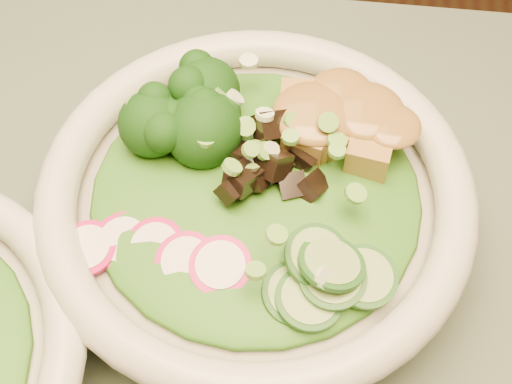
# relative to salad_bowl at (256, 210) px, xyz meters

# --- Properties ---
(salad_bowl) EXTENTS (0.26, 0.26, 0.07)m
(salad_bowl) POSITION_rel_salad_bowl_xyz_m (0.00, 0.00, 0.00)
(salad_bowl) COLOR beige
(salad_bowl) RESTS_ON dining_table
(lettuce_bed) EXTENTS (0.20, 0.20, 0.02)m
(lettuce_bed) POSITION_rel_salad_bowl_xyz_m (0.00, 0.00, 0.02)
(lettuce_bed) COLOR #1B5511
(lettuce_bed) RESTS_ON salad_bowl
(broccoli_florets) EXTENTS (0.10, 0.09, 0.04)m
(broccoli_florets) POSITION_rel_salad_bowl_xyz_m (-0.05, 0.04, 0.04)
(broccoli_florets) COLOR black
(broccoli_florets) RESTS_ON salad_bowl
(radish_slices) EXTENTS (0.11, 0.07, 0.02)m
(radish_slices) POSITION_rel_salad_bowl_xyz_m (-0.04, -0.05, 0.02)
(radish_slices) COLOR #B80E50
(radish_slices) RESTS_ON salad_bowl
(cucumber_slices) EXTENTS (0.09, 0.09, 0.03)m
(cucumber_slices) POSITION_rel_salad_bowl_xyz_m (0.04, -0.04, 0.03)
(cucumber_slices) COLOR #88AF61
(cucumber_slices) RESTS_ON salad_bowl
(mushroom_heap) EXTENTS (0.09, 0.09, 0.04)m
(mushroom_heap) POSITION_rel_salad_bowl_xyz_m (0.01, 0.01, 0.03)
(mushroom_heap) COLOR black
(mushroom_heap) RESTS_ON salad_bowl
(tofu_cubes) EXTENTS (0.10, 0.08, 0.03)m
(tofu_cubes) POSITION_rel_salad_bowl_xyz_m (0.04, 0.04, 0.03)
(tofu_cubes) COLOR #A27636
(tofu_cubes) RESTS_ON salad_bowl
(peanut_sauce) EXTENTS (0.07, 0.05, 0.02)m
(peanut_sauce) POSITION_rel_salad_bowl_xyz_m (0.04, 0.04, 0.04)
(peanut_sauce) COLOR brown
(peanut_sauce) RESTS_ON tofu_cubes
(scallion_garnish) EXTENTS (0.18, 0.18, 0.02)m
(scallion_garnish) POSITION_rel_salad_bowl_xyz_m (0.00, 0.00, 0.04)
(scallion_garnish) COLOR #65A339
(scallion_garnish) RESTS_ON salad_bowl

